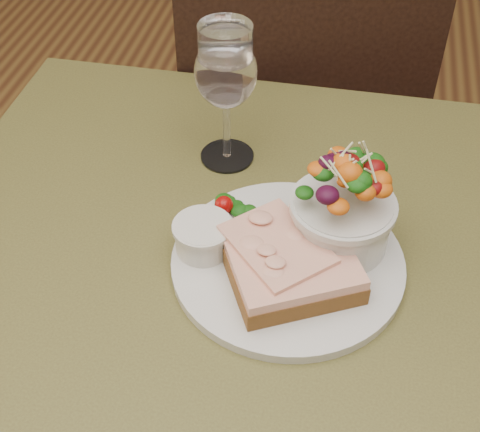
% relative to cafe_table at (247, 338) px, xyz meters
% --- Properties ---
extents(cafe_table, '(0.80, 0.80, 0.75)m').
position_rel_cafe_table_xyz_m(cafe_table, '(0.00, 0.00, 0.00)').
color(cafe_table, '#48431F').
rests_on(cafe_table, ground).
extents(chair_far, '(0.52, 0.52, 0.90)m').
position_rel_cafe_table_xyz_m(chair_far, '(-0.04, 0.64, -0.36)').
color(chair_far, black).
rests_on(chair_far, ground).
extents(dinner_plate, '(0.26, 0.26, 0.01)m').
position_rel_cafe_table_xyz_m(dinner_plate, '(0.04, 0.03, 0.11)').
color(dinner_plate, silver).
rests_on(dinner_plate, cafe_table).
extents(sandwich_front, '(0.16, 0.14, 0.03)m').
position_rel_cafe_table_xyz_m(sandwich_front, '(0.05, -0.00, 0.13)').
color(sandwich_front, '#512A15').
rests_on(sandwich_front, dinner_plate).
extents(sandwich_back, '(0.14, 0.14, 0.03)m').
position_rel_cafe_table_xyz_m(sandwich_back, '(0.03, 0.02, 0.14)').
color(sandwich_back, '#512A15').
rests_on(sandwich_back, dinner_plate).
extents(ramekin, '(0.06, 0.06, 0.04)m').
position_rel_cafe_table_xyz_m(ramekin, '(-0.06, 0.03, 0.13)').
color(ramekin, silver).
rests_on(ramekin, dinner_plate).
extents(salad_bowl, '(0.11, 0.11, 0.13)m').
position_rel_cafe_table_xyz_m(salad_bowl, '(0.09, 0.07, 0.17)').
color(salad_bowl, silver).
rests_on(salad_bowl, dinner_plate).
extents(garnish, '(0.05, 0.04, 0.02)m').
position_rel_cafe_table_xyz_m(garnish, '(-0.04, 0.10, 0.12)').
color(garnish, black).
rests_on(garnish, dinner_plate).
extents(wine_glass, '(0.08, 0.08, 0.18)m').
position_rel_cafe_table_xyz_m(wine_glass, '(-0.07, 0.21, 0.22)').
color(wine_glass, white).
rests_on(wine_glass, cafe_table).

